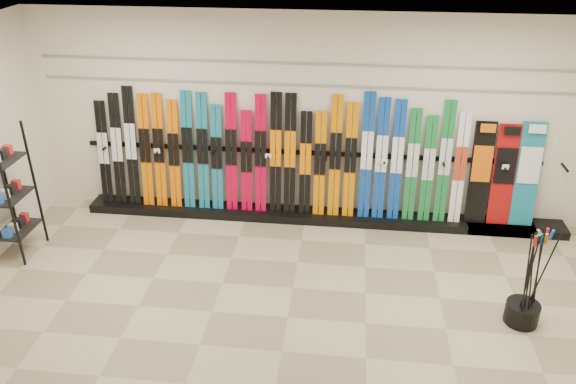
# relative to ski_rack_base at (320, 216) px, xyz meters

# --- Properties ---
(floor) EXTENTS (8.00, 8.00, 0.00)m
(floor) POSITION_rel_ski_rack_base_xyz_m (-0.22, -2.28, -0.06)
(floor) COLOR gray
(floor) RESTS_ON ground
(back_wall) EXTENTS (8.00, 0.00, 8.00)m
(back_wall) POSITION_rel_ski_rack_base_xyz_m (-0.22, 0.22, 1.44)
(back_wall) COLOR beige
(back_wall) RESTS_ON floor
(ceiling) EXTENTS (8.00, 8.00, 0.00)m
(ceiling) POSITION_rel_ski_rack_base_xyz_m (-0.22, -2.28, 2.94)
(ceiling) COLOR silver
(ceiling) RESTS_ON back_wall
(ski_rack_base) EXTENTS (8.00, 0.40, 0.12)m
(ski_rack_base) POSITION_rel_ski_rack_base_xyz_m (0.00, 0.00, 0.00)
(ski_rack_base) COLOR black
(ski_rack_base) RESTS_ON floor
(skis) EXTENTS (5.37, 0.26, 1.83)m
(skis) POSITION_rel_ski_rack_base_xyz_m (-0.68, 0.06, 0.90)
(skis) COLOR black
(skis) RESTS_ON ski_rack_base
(snowboards) EXTENTS (0.95, 0.23, 1.49)m
(snowboards) POSITION_rel_ski_rack_base_xyz_m (2.56, 0.07, 0.80)
(snowboards) COLOR black
(snowboards) RESTS_ON ski_rack_base
(accessory_rack) EXTENTS (0.40, 0.60, 1.78)m
(accessory_rack) POSITION_rel_ski_rack_base_xyz_m (-3.97, -1.33, 0.83)
(accessory_rack) COLOR black
(accessory_rack) RESTS_ON floor
(pole_bin) EXTENTS (0.37, 0.37, 0.25)m
(pole_bin) POSITION_rel_ski_rack_base_xyz_m (2.40, -2.05, 0.07)
(pole_bin) COLOR black
(pole_bin) RESTS_ON floor
(ski_poles) EXTENTS (0.32, 0.25, 1.18)m
(ski_poles) POSITION_rel_ski_rack_base_xyz_m (2.41, -2.08, 0.55)
(ski_poles) COLOR black
(ski_poles) RESTS_ON pole_bin
(slatwall_rail_0) EXTENTS (7.60, 0.02, 0.03)m
(slatwall_rail_0) POSITION_rel_ski_rack_base_xyz_m (-0.22, 0.20, 1.94)
(slatwall_rail_0) COLOR gray
(slatwall_rail_0) RESTS_ON back_wall
(slatwall_rail_1) EXTENTS (7.60, 0.02, 0.03)m
(slatwall_rail_1) POSITION_rel_ski_rack_base_xyz_m (-0.22, 0.20, 2.24)
(slatwall_rail_1) COLOR gray
(slatwall_rail_1) RESTS_ON back_wall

